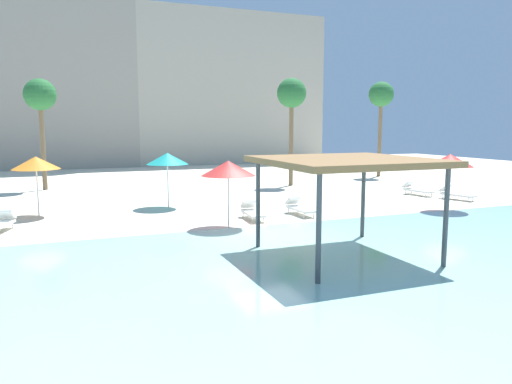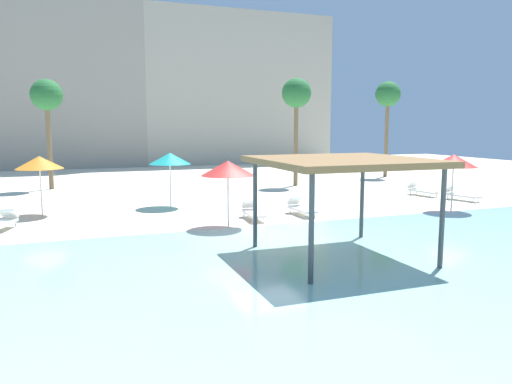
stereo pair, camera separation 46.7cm
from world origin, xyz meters
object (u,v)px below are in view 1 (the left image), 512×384
object	(u,v)px
lounge_chair_3	(299,207)
palm_tree_3	(40,98)
beach_umbrella_teal_0	(167,159)
lounge_chair_4	(0,223)
palm_tree_0	(292,96)
palm_tree_2	(381,97)
beach_umbrella_orange_5	(36,163)
beach_umbrella_red_3	(450,160)
beach_umbrella_red_1	(228,168)
shade_pavilion	(346,164)
lounge_chair_0	(252,211)
lounge_chair_1	(416,189)
lounge_chair_2	(455,193)

from	to	relation	value
lounge_chair_3	palm_tree_3	world-z (taller)	palm_tree_3
beach_umbrella_teal_0	lounge_chair_4	bearing A→B (deg)	-155.54
palm_tree_0	palm_tree_2	distance (m)	9.35
beach_umbrella_orange_5	palm_tree_0	xyz separation A→B (m)	(15.01, 5.85, 3.50)
lounge_chair_4	beach_umbrella_red_3	bearing A→B (deg)	98.40
beach_umbrella_red_1	beach_umbrella_orange_5	xyz separation A→B (m)	(-6.94, 5.33, 0.02)
beach_umbrella_orange_5	lounge_chair_4	bearing A→B (deg)	-112.50
shade_pavilion	beach_umbrella_red_3	xyz separation A→B (m)	(8.78, 5.14, -0.46)
palm_tree_2	lounge_chair_0	bearing A→B (deg)	-140.75
beach_umbrella_orange_5	lounge_chair_0	distance (m)	9.55
beach_umbrella_orange_5	palm_tree_0	distance (m)	16.49
beach_umbrella_red_1	lounge_chair_1	size ratio (longest dim) A/B	1.32
lounge_chair_0	palm_tree_2	world-z (taller)	palm_tree_2
lounge_chair_0	lounge_chair_1	world-z (taller)	same
palm_tree_2	lounge_chair_2	bearing A→B (deg)	-106.68
lounge_chair_4	palm_tree_0	xyz separation A→B (m)	(16.22, 8.77, 5.49)
shade_pavilion	lounge_chair_2	distance (m)	14.23
palm_tree_0	lounge_chair_3	bearing A→B (deg)	-113.81
lounge_chair_1	lounge_chair_4	bearing A→B (deg)	-92.90
beach_umbrella_red_3	beach_umbrella_orange_5	distance (m)	18.42
shade_pavilion	lounge_chair_4	xyz separation A→B (m)	(-9.98, 7.79, -2.47)
palm_tree_3	lounge_chair_1	bearing A→B (deg)	-27.60
beach_umbrella_orange_5	beach_umbrella_teal_0	bearing A→B (deg)	2.39
lounge_chair_0	lounge_chair_3	world-z (taller)	same
lounge_chair_3	palm_tree_3	bearing A→B (deg)	-142.67
lounge_chair_2	palm_tree_2	distance (m)	13.40
beach_umbrella_orange_5	lounge_chair_3	distance (m)	11.57
shade_pavilion	lounge_chair_2	size ratio (longest dim) A/B	2.34
lounge_chair_3	lounge_chair_2	bearing A→B (deg)	94.06
beach_umbrella_orange_5	beach_umbrella_red_3	bearing A→B (deg)	-17.61
shade_pavilion	palm_tree_3	distance (m)	22.19
beach_umbrella_orange_5	palm_tree_2	distance (m)	25.72
shade_pavilion	beach_umbrella_teal_0	xyz separation A→B (m)	(-3.04, 10.95, -0.45)
beach_umbrella_orange_5	beach_umbrella_red_1	bearing A→B (deg)	-37.50
beach_umbrella_red_1	lounge_chair_1	world-z (taller)	beach_umbrella_red_1
palm_tree_3	lounge_chair_3	bearing A→B (deg)	-51.34
beach_umbrella_orange_5	lounge_chair_1	world-z (taller)	beach_umbrella_orange_5
beach_umbrella_orange_5	palm_tree_0	world-z (taller)	palm_tree_0
beach_umbrella_teal_0	lounge_chair_1	xyz separation A→B (m)	(13.97, -1.06, -2.02)
shade_pavilion	beach_umbrella_orange_5	world-z (taller)	shade_pavilion
beach_umbrella_red_1	lounge_chair_3	distance (m)	4.48
palm_tree_3	beach_umbrella_orange_5	bearing A→B (deg)	-90.01
beach_umbrella_orange_5	palm_tree_3	xyz separation A→B (m)	(0.00, 9.48, 3.27)
lounge_chair_1	lounge_chair_2	size ratio (longest dim) A/B	0.99
beach_umbrella_teal_0	palm_tree_2	distance (m)	20.39
lounge_chair_0	beach_umbrella_red_1	bearing A→B (deg)	-44.34
beach_umbrella_red_3	palm_tree_2	distance (m)	16.00
beach_umbrella_red_3	lounge_chair_4	bearing A→B (deg)	171.95
lounge_chair_0	lounge_chair_2	xyz separation A→B (m)	(12.08, 1.11, 0.00)
shade_pavilion	beach_umbrella_orange_5	size ratio (longest dim) A/B	1.79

